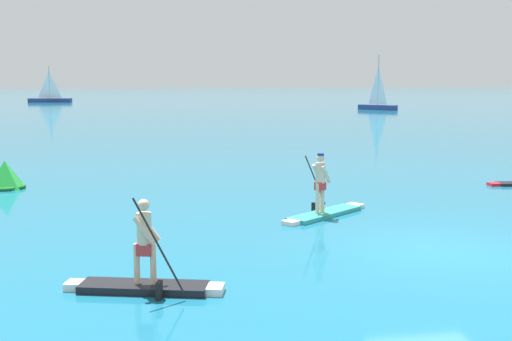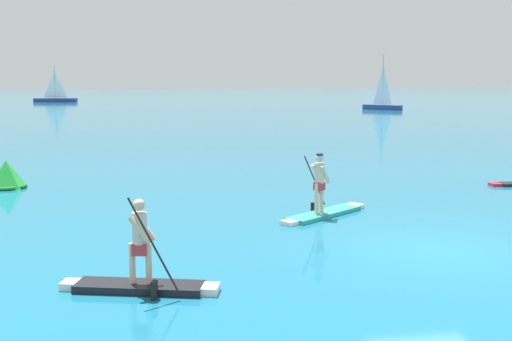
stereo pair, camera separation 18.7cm
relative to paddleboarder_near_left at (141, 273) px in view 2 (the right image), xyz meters
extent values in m
plane|color=#196B8C|center=(6.39, 1.70, -0.33)|extent=(440.00, 440.00, 0.00)
cube|color=black|center=(-0.02, 0.02, -0.26)|extent=(2.36, 1.21, 0.14)
cube|color=white|center=(1.21, -0.33, -0.26)|extent=(0.39, 0.50, 0.14)
cube|color=white|center=(-1.26, 0.36, -0.26)|extent=(0.38, 0.44, 0.14)
cylinder|color=beige|center=(0.14, -0.03, 0.17)|extent=(0.11, 0.11, 0.72)
cylinder|color=beige|center=(-0.14, 0.05, 0.17)|extent=(0.11, 0.11, 0.72)
cube|color=red|center=(0.00, 0.01, 0.44)|extent=(0.31, 0.28, 0.22)
cylinder|color=beige|center=(0.00, 0.01, 0.81)|extent=(0.26, 0.26, 0.56)
sphere|color=beige|center=(0.00, 0.01, 1.23)|extent=(0.21, 0.21, 0.21)
cylinder|color=beige|center=(0.09, 0.14, 0.80)|extent=(0.42, 0.19, 0.53)
cylinder|color=beige|center=(0.01, -0.15, 0.80)|extent=(0.42, 0.19, 0.53)
cylinder|color=black|center=(0.23, -0.48, 0.63)|extent=(0.84, 0.27, 1.63)
cube|color=black|center=(0.23, -0.48, -0.17)|extent=(0.13, 0.21, 0.32)
cube|color=teal|center=(4.92, 5.58, -0.27)|extent=(2.50, 2.16, 0.11)
cube|color=white|center=(6.11, 6.51, -0.27)|extent=(0.54, 0.56, 0.11)
cube|color=white|center=(3.74, 4.65, -0.27)|extent=(0.50, 0.51, 0.11)
cylinder|color=beige|center=(4.83, 5.51, 0.20)|extent=(0.11, 0.11, 0.83)
cylinder|color=beige|center=(4.65, 5.37, 0.20)|extent=(0.11, 0.11, 0.83)
cube|color=red|center=(4.74, 5.44, 0.53)|extent=(0.34, 0.33, 0.22)
cylinder|color=beige|center=(4.74, 5.44, 0.89)|extent=(0.26, 0.26, 0.54)
sphere|color=beige|center=(4.74, 5.44, 1.30)|extent=(0.21, 0.21, 0.21)
cylinder|color=navy|center=(4.74, 5.44, 1.39)|extent=(0.18, 0.18, 0.06)
cylinder|color=beige|center=(4.69, 5.59, 0.86)|extent=(0.35, 0.30, 0.55)
cylinder|color=beige|center=(4.87, 5.35, 0.86)|extent=(0.35, 0.30, 0.55)
cylinder|color=black|center=(4.76, 5.98, 0.59)|extent=(0.80, 0.69, 1.52)
cube|color=black|center=(4.76, 5.98, -0.19)|extent=(0.19, 0.21, 0.32)
cube|color=red|center=(12.19, 9.39, -0.28)|extent=(0.38, 0.42, 0.10)
pyramid|color=green|center=(-4.58, 11.82, 0.15)|extent=(1.53, 1.53, 0.96)
torus|color=#167226|center=(-4.58, 11.82, -0.27)|extent=(1.31, 1.31, 0.12)
cube|color=navy|center=(-13.49, 93.80, -0.02)|extent=(6.57, 2.32, 0.61)
cylinder|color=#B2B2B7|center=(-13.49, 93.80, 2.76)|extent=(0.12, 0.12, 4.97)
pyramid|color=white|center=(-13.49, 93.80, 2.42)|extent=(2.68, 1.22, 4.08)
cube|color=navy|center=(27.87, 62.17, -0.04)|extent=(3.87, 4.33, 0.57)
cylinder|color=#B2B2B7|center=(27.87, 62.17, 3.18)|extent=(0.12, 0.12, 5.88)
pyramid|color=white|center=(27.87, 62.17, 2.63)|extent=(0.95, 1.99, 4.57)
camera|label=1|loc=(-0.04, -11.28, 3.43)|focal=45.59mm
camera|label=2|loc=(0.14, -11.31, 3.43)|focal=45.59mm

